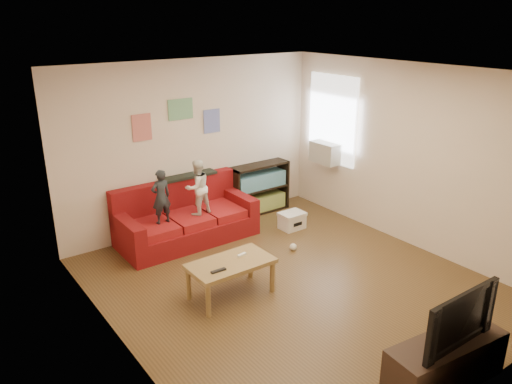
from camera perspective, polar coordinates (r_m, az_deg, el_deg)
room_shell at (r=6.06m, az=4.46°, el=0.61°), size 4.52×5.02×2.72m
sofa at (r=7.82m, az=-8.12°, el=-3.20°), size 2.10×0.96×0.92m
child_a at (r=7.30m, az=-10.80°, el=-0.54°), size 0.30×0.20×0.81m
child_b at (r=7.54m, az=-6.72°, el=0.53°), size 0.45×0.37×0.85m
coffee_table at (r=6.20m, az=-2.91°, el=-8.50°), size 1.04×0.57×0.47m
remote at (r=5.95m, az=-4.31°, el=-8.95°), size 0.19×0.05×0.02m
game_controller at (r=6.29m, az=-1.64°, el=-7.18°), size 0.13×0.06×0.03m
bookshelf at (r=8.77m, az=0.39°, el=0.14°), size 1.10×0.33×0.88m
window at (r=8.62m, az=8.71°, el=8.20°), size 0.04×1.08×1.48m
ac_unit at (r=8.67m, az=7.95°, el=4.49°), size 0.28×0.55×0.35m
artwork_left at (r=7.58m, az=-12.91°, el=7.20°), size 0.30×0.01×0.40m
artwork_center at (r=7.81m, az=-8.62°, el=9.33°), size 0.42×0.01×0.32m
artwork_right at (r=8.12m, az=-5.07°, el=8.07°), size 0.30×0.01×0.38m
file_box at (r=8.19m, az=4.13°, el=-3.25°), size 0.40×0.31×0.28m
tv_stand at (r=5.28m, az=20.79°, el=-17.69°), size 1.28×0.55×0.46m
television at (r=4.99m, az=21.51°, el=-12.97°), size 0.98×0.14×0.56m
tissue at (r=7.48m, az=4.28°, el=-6.29°), size 0.13×0.13×0.11m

